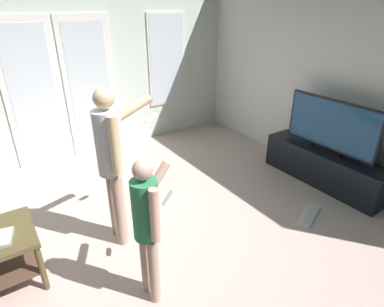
# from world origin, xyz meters

# --- Properties ---
(ground_plane) EXTENTS (6.25, 5.13, 0.02)m
(ground_plane) POSITION_xyz_m (0.00, 0.00, -0.01)
(ground_plane) COLOR beige
(wall_back_with_doors) EXTENTS (6.25, 0.09, 2.89)m
(wall_back_with_doors) POSITION_xyz_m (0.07, 2.53, 1.40)
(wall_back_with_doors) COLOR silver
(wall_back_with_doors) RESTS_ON ground_plane
(wall_right_plain) EXTENTS (0.06, 5.13, 2.86)m
(wall_right_plain) POSITION_xyz_m (3.10, 0.00, 1.43)
(wall_right_plain) COLOR silver
(wall_right_plain) RESTS_ON ground_plane
(tv_stand) EXTENTS (0.40, 1.65, 0.47)m
(tv_stand) POSITION_xyz_m (2.77, -0.22, 0.23)
(tv_stand) COLOR black
(tv_stand) RESTS_ON ground_plane
(flat_screen_tv) EXTENTS (0.08, 1.24, 0.69)m
(flat_screen_tv) POSITION_xyz_m (2.77, -0.22, 0.81)
(flat_screen_tv) COLOR black
(flat_screen_tv) RESTS_ON tv_stand
(person_adult) EXTENTS (0.70, 0.43, 1.58)m
(person_adult) POSITION_xyz_m (0.09, 0.25, 0.95)
(person_adult) COLOR tan
(person_adult) RESTS_ON ground_plane
(person_child) EXTENTS (0.43, 0.35, 1.26)m
(person_child) POSITION_xyz_m (0.02, -0.56, 0.75)
(person_child) COLOR tan
(person_child) RESTS_ON ground_plane
(loose_keyboard) EXTENTS (0.46, 0.28, 0.02)m
(loose_keyboard) POSITION_xyz_m (2.01, -0.62, 0.01)
(loose_keyboard) COLOR white
(loose_keyboard) RESTS_ON ground_plane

